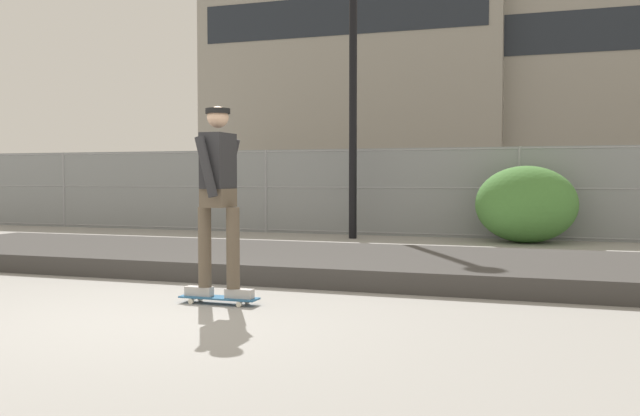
% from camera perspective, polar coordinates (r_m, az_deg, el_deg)
% --- Properties ---
extents(ground_plane, '(120.00, 120.00, 0.00)m').
position_cam_1_polar(ground_plane, '(6.42, -13.31, -8.69)').
color(ground_plane, gray).
extents(gravel_berm, '(11.71, 2.95, 0.24)m').
position_cam_1_polar(gravel_berm, '(9.32, -2.57, -4.37)').
color(gravel_berm, '#3D3A38').
rests_on(gravel_berm, ground_plane).
extents(skateboard, '(0.80, 0.21, 0.07)m').
position_cam_1_polar(skateboard, '(6.90, -8.34, -7.38)').
color(skateboard, '#2D608C').
rests_on(skateboard, ground_plane).
extents(skater, '(0.72, 0.58, 1.86)m').
position_cam_1_polar(skater, '(6.79, -8.40, 1.66)').
color(skater, '#B2ADA8').
rests_on(skater, skateboard).
extents(chain_fence, '(27.36, 0.06, 1.85)m').
position_cam_1_polar(chain_fence, '(14.66, 5.39, 1.35)').
color(chain_fence, gray).
rests_on(chain_fence, ground_plane).
extents(street_lamp, '(0.44, 0.44, 6.96)m').
position_cam_1_polar(street_lamp, '(14.29, 2.76, 14.99)').
color(street_lamp, black).
rests_on(street_lamp, ground_plane).
extents(parked_car_near, '(4.52, 2.20, 1.66)m').
position_cam_1_polar(parked_car_near, '(17.68, -3.13, 1.26)').
color(parked_car_near, '#474C54').
rests_on(parked_car_near, ground_plane).
extents(library_building, '(20.34, 13.13, 18.62)m').
position_cam_1_polar(library_building, '(51.49, 3.74, 11.60)').
color(library_building, gray).
rests_on(library_building, ground_plane).
extents(office_block, '(22.56, 14.03, 15.84)m').
position_cam_1_polar(office_block, '(51.41, 23.92, 9.83)').
color(office_block, gray).
rests_on(office_block, ground_plane).
extents(shrub_left, '(1.89, 1.54, 1.46)m').
position_cam_1_polar(shrub_left, '(13.56, 16.65, 0.29)').
color(shrub_left, '#477F38').
rests_on(shrub_left, ground_plane).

